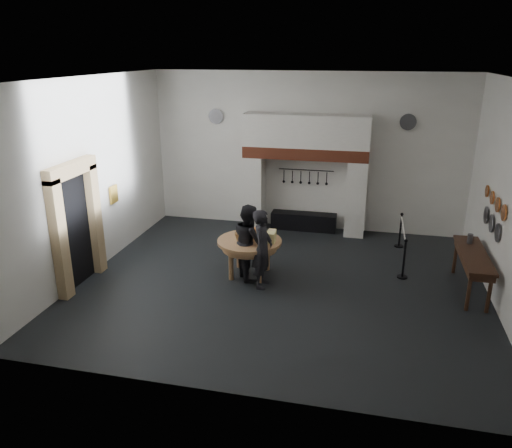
% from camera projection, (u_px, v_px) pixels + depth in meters
% --- Properties ---
extents(floor, '(9.00, 8.00, 0.02)m').
position_uv_depth(floor, '(281.00, 283.00, 11.38)').
color(floor, black).
rests_on(floor, ground).
extents(ceiling, '(9.00, 8.00, 0.02)m').
position_uv_depth(ceiling, '(285.00, 78.00, 9.90)').
color(ceiling, silver).
rests_on(ceiling, wall_back).
extents(wall_back, '(9.00, 0.02, 4.50)m').
position_uv_depth(wall_back, '(307.00, 152.00, 14.32)').
color(wall_back, silver).
rests_on(wall_back, floor).
extents(wall_front, '(9.00, 0.02, 4.50)m').
position_uv_depth(wall_front, '(233.00, 260.00, 6.96)').
color(wall_front, silver).
rests_on(wall_front, floor).
extents(wall_left, '(0.02, 8.00, 4.50)m').
position_uv_depth(wall_left, '(92.00, 176.00, 11.59)').
color(wall_left, silver).
rests_on(wall_left, floor).
extents(wall_right, '(0.02, 8.00, 4.50)m').
position_uv_depth(wall_right, '(511.00, 201.00, 9.69)').
color(wall_right, silver).
rests_on(wall_right, floor).
extents(chimney_pier_left, '(0.55, 0.70, 2.15)m').
position_uv_depth(chimney_pier_left, '(254.00, 192.00, 14.70)').
color(chimney_pier_left, silver).
rests_on(chimney_pier_left, floor).
extents(chimney_pier_right, '(0.55, 0.70, 2.15)m').
position_uv_depth(chimney_pier_right, '(356.00, 198.00, 14.07)').
color(chimney_pier_right, silver).
rests_on(chimney_pier_right, floor).
extents(hearth_brick_band, '(3.50, 0.72, 0.32)m').
position_uv_depth(hearth_brick_band, '(306.00, 153.00, 13.98)').
color(hearth_brick_band, '#9E442B').
rests_on(hearth_brick_band, chimney_pier_left).
extents(chimney_hood, '(3.50, 0.70, 0.90)m').
position_uv_depth(chimney_hood, '(306.00, 131.00, 13.78)').
color(chimney_hood, silver).
rests_on(chimney_hood, hearth_brick_band).
extents(iron_range, '(1.90, 0.45, 0.50)m').
position_uv_depth(iron_range, '(304.00, 221.00, 14.72)').
color(iron_range, black).
rests_on(iron_range, floor).
extents(utensil_rail, '(1.60, 0.02, 0.02)m').
position_uv_depth(utensil_rail, '(306.00, 170.00, 14.41)').
color(utensil_rail, black).
rests_on(utensil_rail, wall_back).
extents(door_recess, '(0.04, 1.10, 2.50)m').
position_uv_depth(door_recess, '(75.00, 231.00, 10.99)').
color(door_recess, black).
rests_on(door_recess, floor).
extents(door_jamb_near, '(0.22, 0.30, 2.60)m').
position_uv_depth(door_jamb_near, '(59.00, 241.00, 10.31)').
color(door_jamb_near, tan).
rests_on(door_jamb_near, floor).
extents(door_jamb_far, '(0.22, 0.30, 2.60)m').
position_uv_depth(door_jamb_far, '(95.00, 219.00, 11.60)').
color(door_jamb_far, tan).
rests_on(door_jamb_far, floor).
extents(door_lintel, '(0.22, 1.70, 0.30)m').
position_uv_depth(door_lintel, '(71.00, 169.00, 10.51)').
color(door_lintel, tan).
rests_on(door_lintel, door_jamb_near).
extents(wall_plaque, '(0.05, 0.34, 0.44)m').
position_uv_depth(wall_plaque, '(114.00, 194.00, 12.53)').
color(wall_plaque, gold).
rests_on(wall_plaque, wall_left).
extents(work_table, '(1.74, 1.74, 0.07)m').
position_uv_depth(work_table, '(250.00, 241.00, 11.54)').
color(work_table, tan).
rests_on(work_table, floor).
extents(pumpkin, '(0.36, 0.36, 0.31)m').
position_uv_depth(pumpkin, '(259.00, 233.00, 11.53)').
color(pumpkin, orange).
rests_on(pumpkin, work_table).
extents(cheese_block_big, '(0.22, 0.22, 0.24)m').
position_uv_depth(cheese_block_big, '(270.00, 238.00, 11.34)').
color(cheese_block_big, '#FCF497').
rests_on(cheese_block_big, work_table).
extents(cheese_block_small, '(0.18, 0.18, 0.20)m').
position_uv_depth(cheese_block_small, '(272.00, 234.00, 11.62)').
color(cheese_block_small, '#F0D78F').
rests_on(cheese_block_small, work_table).
extents(wicker_basket, '(0.37, 0.37, 0.22)m').
position_uv_depth(wicker_basket, '(242.00, 237.00, 11.38)').
color(wicker_basket, olive).
rests_on(wicker_basket, work_table).
extents(bread_loaf, '(0.31, 0.18, 0.13)m').
position_uv_depth(bread_loaf, '(249.00, 232.00, 11.85)').
color(bread_loaf, '#AC683D').
rests_on(bread_loaf, work_table).
extents(visitor_near, '(0.45, 0.67, 1.79)m').
position_uv_depth(visitor_near, '(262.00, 249.00, 10.95)').
color(visitor_near, black).
rests_on(visitor_near, floor).
extents(visitor_far, '(1.01, 1.08, 1.76)m').
position_uv_depth(visitor_far, '(249.00, 242.00, 11.41)').
color(visitor_far, black).
rests_on(visitor_far, floor).
extents(side_table, '(0.55, 2.20, 0.06)m').
position_uv_depth(side_table, '(474.00, 254.00, 10.72)').
color(side_table, '#3D2316').
rests_on(side_table, floor).
extents(pewter_jug, '(0.12, 0.12, 0.22)m').
position_uv_depth(pewter_jug, '(470.00, 239.00, 11.23)').
color(pewter_jug, '#505055').
rests_on(pewter_jug, side_table).
extents(copper_pan_a, '(0.03, 0.34, 0.34)m').
position_uv_depth(copper_pan_a, '(504.00, 213.00, 9.98)').
color(copper_pan_a, '#C6662D').
rests_on(copper_pan_a, wall_right).
extents(copper_pan_b, '(0.03, 0.32, 0.32)m').
position_uv_depth(copper_pan_b, '(498.00, 205.00, 10.49)').
color(copper_pan_b, '#C6662D').
rests_on(copper_pan_b, wall_right).
extents(copper_pan_c, '(0.03, 0.30, 0.30)m').
position_uv_depth(copper_pan_c, '(492.00, 198.00, 10.99)').
color(copper_pan_c, '#C6662D').
rests_on(copper_pan_c, wall_right).
extents(copper_pan_d, '(0.03, 0.28, 0.28)m').
position_uv_depth(copper_pan_d, '(487.00, 191.00, 11.50)').
color(copper_pan_d, '#C6662D').
rests_on(copper_pan_d, wall_right).
extents(pewter_plate_left, '(0.03, 0.40, 0.40)m').
position_uv_depth(pewter_plate_left, '(498.00, 233.00, 10.33)').
color(pewter_plate_left, '#4C4C51').
rests_on(pewter_plate_left, wall_right).
extents(pewter_plate_mid, '(0.03, 0.40, 0.40)m').
position_uv_depth(pewter_plate_mid, '(491.00, 223.00, 10.88)').
color(pewter_plate_mid, '#4C4C51').
rests_on(pewter_plate_mid, wall_right).
extents(pewter_plate_right, '(0.03, 0.40, 0.40)m').
position_uv_depth(pewter_plate_right, '(486.00, 215.00, 11.43)').
color(pewter_plate_right, '#4C4C51').
rests_on(pewter_plate_right, wall_right).
extents(pewter_plate_back_left, '(0.44, 0.03, 0.44)m').
position_uv_depth(pewter_plate_back_left, '(216.00, 116.00, 14.54)').
color(pewter_plate_back_left, '#4C4C51').
rests_on(pewter_plate_back_left, wall_back).
extents(pewter_plate_back_right, '(0.44, 0.03, 0.44)m').
position_uv_depth(pewter_plate_back_right, '(408.00, 122.00, 13.40)').
color(pewter_plate_back_right, '#4C4C51').
rests_on(pewter_plate_back_right, wall_back).
extents(barrier_post_near, '(0.05, 0.05, 0.90)m').
position_uv_depth(barrier_post_near, '(404.00, 260.00, 11.51)').
color(barrier_post_near, black).
rests_on(barrier_post_near, floor).
extents(barrier_post_far, '(0.05, 0.05, 0.90)m').
position_uv_depth(barrier_post_far, '(400.00, 231.00, 13.35)').
color(barrier_post_far, black).
rests_on(barrier_post_far, floor).
extents(barrier_rope, '(0.04, 2.00, 0.04)m').
position_uv_depth(barrier_rope, '(404.00, 229.00, 12.30)').
color(barrier_rope, silver).
rests_on(barrier_rope, barrier_post_near).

